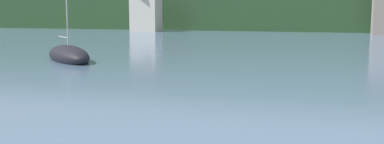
% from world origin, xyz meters
% --- Properties ---
extents(wooded_hillside, '(352.00, 67.31, 31.71)m').
position_xyz_m(wooded_hillside, '(13.74, 152.36, 6.83)').
color(wooded_hillside, '#264223').
rests_on(wooded_hillside, ground_plane).
extents(shore_building_west, '(5.83, 4.25, 8.46)m').
position_xyz_m(shore_building_west, '(-29.98, 108.25, 4.11)').
color(shore_building_west, beige).
rests_on(shore_building_west, ground_plane).
extents(sailboat_far_3, '(7.96, 7.59, 10.07)m').
position_xyz_m(sailboat_far_3, '(-15.02, 56.01, 0.42)').
color(sailboat_far_3, black).
rests_on(sailboat_far_3, ground_plane).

